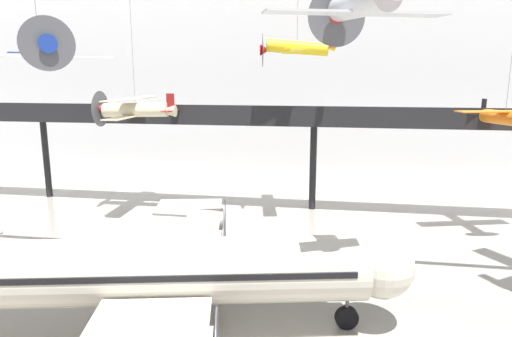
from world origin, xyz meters
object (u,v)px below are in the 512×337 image
(airliner_silver_main, at_px, (144,272))
(suspended_plane_orange_highwing, at_px, (505,117))
(suspended_plane_yellow_lowwing, at_px, (297,48))
(suspended_plane_cream_biplane, at_px, (135,110))
(suspended_plane_silver_racer, at_px, (361,4))
(suspended_plane_white_twin, at_px, (40,51))

(airliner_silver_main, xyz_separation_m, suspended_plane_orange_highwing, (23.96, 20.15, 6.76))
(suspended_plane_yellow_lowwing, distance_m, suspended_plane_cream_biplane, 16.73)
(suspended_plane_yellow_lowwing, bearing_deg, airliner_silver_main, 63.65)
(suspended_plane_yellow_lowwing, distance_m, suspended_plane_silver_racer, 21.03)
(suspended_plane_cream_biplane, distance_m, suspended_plane_white_twin, 18.78)
(suspended_plane_orange_highwing, distance_m, suspended_plane_cream_biplane, 33.46)
(suspended_plane_orange_highwing, bearing_deg, suspended_plane_yellow_lowwing, -109.99)
(suspended_plane_yellow_lowwing, height_order, suspended_plane_white_twin, suspended_plane_yellow_lowwing)
(airliner_silver_main, relative_size, suspended_plane_white_twin, 4.15)
(suspended_plane_cream_biplane, relative_size, suspended_plane_white_twin, 1.62)
(suspended_plane_orange_highwing, xyz_separation_m, suspended_plane_white_twin, (-30.95, -17.06, 4.80))
(suspended_plane_orange_highwing, height_order, suspended_plane_cream_biplane, suspended_plane_cream_biplane)
(suspended_plane_yellow_lowwing, xyz_separation_m, suspended_plane_white_twin, (-13.20, -18.60, -1.10))
(airliner_silver_main, distance_m, suspended_plane_orange_highwing, 32.02)
(suspended_plane_orange_highwing, relative_size, suspended_plane_white_twin, 1.63)
(airliner_silver_main, height_order, suspended_plane_orange_highwing, suspended_plane_orange_highwing)
(suspended_plane_orange_highwing, relative_size, suspended_plane_silver_racer, 1.50)
(airliner_silver_main, height_order, suspended_plane_yellow_lowwing, suspended_plane_yellow_lowwing)
(airliner_silver_main, distance_m, suspended_plane_yellow_lowwing, 25.86)
(airliner_silver_main, height_order, suspended_plane_white_twin, suspended_plane_white_twin)
(airliner_silver_main, bearing_deg, suspended_plane_silver_racer, -5.97)
(airliner_silver_main, xyz_separation_m, suspended_plane_silver_racer, (10.66, 1.14, 13.40))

